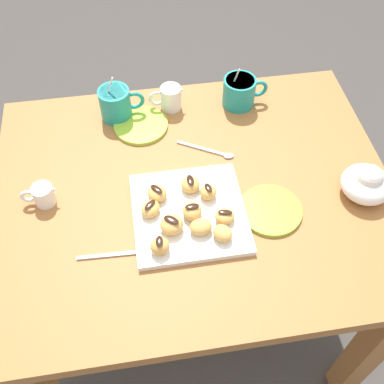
% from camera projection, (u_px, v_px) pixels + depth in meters
% --- Properties ---
extents(ground_plane, '(8.00, 8.00, 0.00)m').
position_uv_depth(ground_plane, '(194.00, 308.00, 1.76)').
color(ground_plane, '#423D38').
extents(dining_table, '(1.02, 0.82, 0.73)m').
position_uv_depth(dining_table, '(194.00, 219.00, 1.28)').
color(dining_table, '#A36633').
rests_on(dining_table, ground_plane).
extents(pastry_plate_square, '(0.27, 0.27, 0.02)m').
position_uv_depth(pastry_plate_square, '(189.00, 213.00, 1.12)').
color(pastry_plate_square, white).
rests_on(pastry_plate_square, dining_table).
extents(coffee_mug_teal_left, '(0.13, 0.09, 0.14)m').
position_uv_depth(coffee_mug_teal_left, '(116.00, 103.00, 1.31)').
color(coffee_mug_teal_left, teal).
rests_on(coffee_mug_teal_left, dining_table).
extents(coffee_mug_teal_right, '(0.13, 0.09, 0.13)m').
position_uv_depth(coffee_mug_teal_right, '(240.00, 91.00, 1.34)').
color(coffee_mug_teal_right, teal).
rests_on(coffee_mug_teal_right, dining_table).
extents(cream_pitcher_white, '(0.10, 0.06, 0.07)m').
position_uv_depth(cream_pitcher_white, '(170.00, 97.00, 1.34)').
color(cream_pitcher_white, white).
rests_on(cream_pitcher_white, dining_table).
extents(ice_cream_bowl, '(0.13, 0.13, 0.09)m').
position_uv_depth(ice_cream_bowl, '(367.00, 183.00, 1.14)').
color(ice_cream_bowl, white).
rests_on(ice_cream_bowl, dining_table).
extents(chocolate_sauce_pitcher, '(0.09, 0.05, 0.06)m').
position_uv_depth(chocolate_sauce_pitcher, '(43.00, 194.00, 1.13)').
color(chocolate_sauce_pitcher, white).
rests_on(chocolate_sauce_pitcher, dining_table).
extents(saucer_lime_left, '(0.15, 0.15, 0.01)m').
position_uv_depth(saucer_lime_left, '(141.00, 125.00, 1.31)').
color(saucer_lime_left, '#9EC633').
rests_on(saucer_lime_left, dining_table).
extents(saucer_lime_right, '(0.15, 0.15, 0.01)m').
position_uv_depth(saucer_lime_right, '(271.00, 210.00, 1.13)').
color(saucer_lime_right, '#9EC633').
rests_on(saucer_lime_right, dining_table).
extents(loose_spoon_near_saucer, '(0.16, 0.02, 0.01)m').
position_uv_depth(loose_spoon_near_saucer, '(121.00, 254.00, 1.06)').
color(loose_spoon_near_saucer, silver).
rests_on(loose_spoon_near_saucer, dining_table).
extents(loose_spoon_by_plate, '(0.15, 0.09, 0.01)m').
position_uv_depth(loose_spoon_by_plate, '(212.00, 151.00, 1.26)').
color(loose_spoon_by_plate, silver).
rests_on(loose_spoon_by_plate, dining_table).
extents(beignet_0, '(0.05, 0.05, 0.03)m').
position_uv_depth(beignet_0, '(208.00, 192.00, 1.13)').
color(beignet_0, '#DBA351').
rests_on(beignet_0, pastry_plate_square).
extents(chocolate_drizzle_0, '(0.02, 0.03, 0.00)m').
position_uv_depth(chocolate_drizzle_0, '(208.00, 188.00, 1.12)').
color(chocolate_drizzle_0, black).
rests_on(chocolate_drizzle_0, beignet_0).
extents(beignet_1, '(0.06, 0.07, 0.03)m').
position_uv_depth(beignet_1, '(157.00, 193.00, 1.13)').
color(beignet_1, '#DBA351').
rests_on(beignet_1, pastry_plate_square).
extents(chocolate_drizzle_1, '(0.04, 0.04, 0.00)m').
position_uv_depth(chocolate_drizzle_1, '(157.00, 189.00, 1.12)').
color(chocolate_drizzle_1, black).
rests_on(chocolate_drizzle_1, beignet_1).
extents(beignet_2, '(0.06, 0.06, 0.03)m').
position_uv_depth(beignet_2, '(223.00, 233.00, 1.06)').
color(beignet_2, '#DBA351').
rests_on(beignet_2, pastry_plate_square).
extents(beignet_3, '(0.05, 0.05, 0.03)m').
position_uv_depth(beignet_3, '(190.00, 185.00, 1.15)').
color(beignet_3, '#DBA351').
rests_on(beignet_3, pastry_plate_square).
extents(chocolate_drizzle_3, '(0.02, 0.04, 0.00)m').
position_uv_depth(chocolate_drizzle_3, '(190.00, 180.00, 1.13)').
color(chocolate_drizzle_3, black).
rests_on(chocolate_drizzle_3, beignet_3).
extents(beignet_4, '(0.05, 0.05, 0.03)m').
position_uv_depth(beignet_4, '(225.00, 216.00, 1.09)').
color(beignet_4, '#DBA351').
rests_on(beignet_4, pastry_plate_square).
extents(chocolate_drizzle_4, '(0.04, 0.02, 0.00)m').
position_uv_depth(chocolate_drizzle_4, '(225.00, 212.00, 1.08)').
color(chocolate_drizzle_4, black).
rests_on(chocolate_drizzle_4, beignet_4).
extents(beignet_5, '(0.07, 0.07, 0.03)m').
position_uv_depth(beignet_5, '(150.00, 209.00, 1.10)').
color(beignet_5, '#DBA351').
rests_on(beignet_5, pastry_plate_square).
extents(chocolate_drizzle_5, '(0.04, 0.04, 0.00)m').
position_uv_depth(chocolate_drizzle_5, '(150.00, 205.00, 1.09)').
color(chocolate_drizzle_5, black).
rests_on(chocolate_drizzle_5, beignet_5).
extents(beignet_6, '(0.05, 0.05, 0.04)m').
position_uv_depth(beignet_6, '(160.00, 246.00, 1.04)').
color(beignet_6, '#DBA351').
rests_on(beignet_6, pastry_plate_square).
extents(chocolate_drizzle_6, '(0.02, 0.03, 0.00)m').
position_uv_depth(chocolate_drizzle_6, '(159.00, 241.00, 1.02)').
color(chocolate_drizzle_6, black).
rests_on(chocolate_drizzle_6, beignet_6).
extents(beignet_7, '(0.06, 0.06, 0.03)m').
position_uv_depth(beignet_7, '(192.00, 211.00, 1.10)').
color(beignet_7, '#DBA351').
rests_on(beignet_7, pastry_plate_square).
extents(chocolate_drizzle_7, '(0.03, 0.02, 0.00)m').
position_uv_depth(chocolate_drizzle_7, '(192.00, 207.00, 1.08)').
color(chocolate_drizzle_7, black).
rests_on(chocolate_drizzle_7, beignet_7).
extents(beignet_8, '(0.08, 0.08, 0.04)m').
position_uv_depth(beignet_8, '(172.00, 225.00, 1.07)').
color(beignet_8, '#DBA351').
rests_on(beignet_8, pastry_plate_square).
extents(chocolate_drizzle_8, '(0.04, 0.04, 0.00)m').
position_uv_depth(chocolate_drizzle_8, '(171.00, 220.00, 1.06)').
color(chocolate_drizzle_8, black).
rests_on(chocolate_drizzle_8, beignet_8).
extents(beignet_9, '(0.06, 0.05, 0.03)m').
position_uv_depth(beignet_9, '(201.00, 227.00, 1.07)').
color(beignet_9, '#DBA351').
rests_on(beignet_9, pastry_plate_square).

